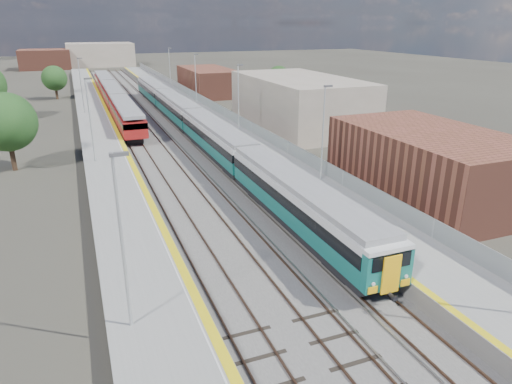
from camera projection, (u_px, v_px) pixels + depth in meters
ground at (171, 128)px, 59.64m from camera, size 320.00×320.00×0.00m
ballast_bed at (151, 126)px, 61.04m from camera, size 10.50×155.00×0.06m
tracks at (153, 122)px, 62.68m from camera, size 8.96×160.00×0.17m
platform_right at (205, 118)px, 63.44m from camera, size 4.70×155.00×8.52m
platform_left at (97, 126)px, 58.53m from camera, size 4.30×155.00×8.52m
buildings at (39, 31)px, 126.98m from camera, size 72.00×185.50×40.00m
green_train at (194, 121)px, 53.76m from camera, size 2.67×74.54×2.94m
red_train at (113, 96)px, 73.11m from camera, size 2.68×54.40×3.38m
tree_a at (6, 122)px, 41.05m from camera, size 5.32×5.32×7.21m
tree_c at (54, 78)px, 80.95m from camera, size 4.35×4.35×5.90m
tree_d at (279, 78)px, 82.74m from camera, size 4.22×4.22×5.72m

